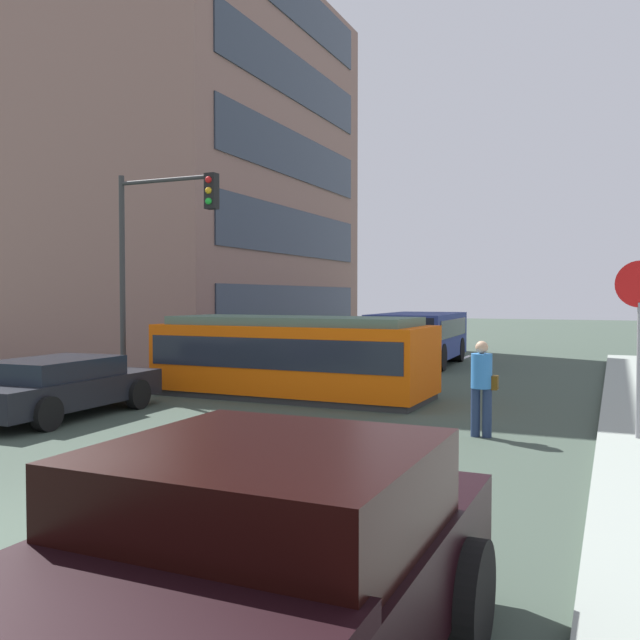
{
  "coord_description": "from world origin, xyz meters",
  "views": [
    {
      "loc": [
        5.45,
        -4.88,
        2.44
      ],
      "look_at": [
        -0.85,
        9.56,
        1.89
      ],
      "focal_mm": 38.09,
      "sensor_mm": 36.0,
      "label": 1
    }
  ],
  "objects_px": {
    "stop_sign": "(640,312)",
    "traffic_light_mast": "(157,241)",
    "city_bus": "(418,335)",
    "pickup_truck_parked": "(222,602)",
    "parked_sedan_mid": "(60,386)",
    "pedestrian_crossing": "(482,383)",
    "parked_sedan_far": "(234,353)",
    "streetcar_tram": "(293,355)"
  },
  "relations": [
    {
      "from": "city_bus",
      "to": "streetcar_tram",
      "type": "bearing_deg",
      "value": -94.98
    },
    {
      "from": "pedestrian_crossing",
      "to": "parked_sedan_far",
      "type": "bearing_deg",
      "value": 142.8
    },
    {
      "from": "stop_sign",
      "to": "parked_sedan_far",
      "type": "bearing_deg",
      "value": 150.09
    },
    {
      "from": "traffic_light_mast",
      "to": "city_bus",
      "type": "bearing_deg",
      "value": 67.97
    },
    {
      "from": "pedestrian_crossing",
      "to": "traffic_light_mast",
      "type": "height_order",
      "value": "traffic_light_mast"
    },
    {
      "from": "city_bus",
      "to": "traffic_light_mast",
      "type": "xyz_separation_m",
      "value": [
        -3.95,
        -9.75,
        2.76
      ]
    },
    {
      "from": "streetcar_tram",
      "to": "parked_sedan_mid",
      "type": "height_order",
      "value": "streetcar_tram"
    },
    {
      "from": "city_bus",
      "to": "pickup_truck_parked",
      "type": "distance_m",
      "value": 20.87
    },
    {
      "from": "pedestrian_crossing",
      "to": "traffic_light_mast",
      "type": "bearing_deg",
      "value": 167.2
    },
    {
      "from": "streetcar_tram",
      "to": "parked_sedan_mid",
      "type": "xyz_separation_m",
      "value": [
        -3.16,
        -4.33,
        -0.38
      ]
    },
    {
      "from": "city_bus",
      "to": "traffic_light_mast",
      "type": "relative_size",
      "value": 1.0
    },
    {
      "from": "parked_sedan_far",
      "to": "parked_sedan_mid",
      "type": "bearing_deg",
      "value": -84.02
    },
    {
      "from": "stop_sign",
      "to": "traffic_light_mast",
      "type": "relative_size",
      "value": 0.53
    },
    {
      "from": "city_bus",
      "to": "parked_sedan_mid",
      "type": "bearing_deg",
      "value": -106.74
    },
    {
      "from": "parked_sedan_mid",
      "to": "traffic_light_mast",
      "type": "bearing_deg",
      "value": 90.54
    },
    {
      "from": "streetcar_tram",
      "to": "city_bus",
      "type": "xyz_separation_m",
      "value": [
        0.76,
        8.69,
        0.04
      ]
    },
    {
      "from": "pickup_truck_parked",
      "to": "parked_sedan_mid",
      "type": "xyz_separation_m",
      "value": [
        -8.41,
        7.36,
        -0.17
      ]
    },
    {
      "from": "city_bus",
      "to": "parked_sedan_mid",
      "type": "distance_m",
      "value": 13.6
    },
    {
      "from": "parked_sedan_mid",
      "to": "streetcar_tram",
      "type": "bearing_deg",
      "value": 53.89
    },
    {
      "from": "streetcar_tram",
      "to": "pickup_truck_parked",
      "type": "xyz_separation_m",
      "value": [
        5.25,
        -11.69,
        -0.21
      ]
    },
    {
      "from": "parked_sedan_mid",
      "to": "stop_sign",
      "type": "distance_m",
      "value": 10.93
    },
    {
      "from": "pedestrian_crossing",
      "to": "parked_sedan_mid",
      "type": "xyz_separation_m",
      "value": [
        -8.23,
        -1.39,
        -0.32
      ]
    },
    {
      "from": "stop_sign",
      "to": "city_bus",
      "type": "bearing_deg",
      "value": 120.77
    },
    {
      "from": "city_bus",
      "to": "stop_sign",
      "type": "height_order",
      "value": "stop_sign"
    },
    {
      "from": "parked_sedan_far",
      "to": "stop_sign",
      "type": "height_order",
      "value": "stop_sign"
    },
    {
      "from": "parked_sedan_mid",
      "to": "stop_sign",
      "type": "xyz_separation_m",
      "value": [
        10.69,
        1.65,
        1.57
      ]
    },
    {
      "from": "pedestrian_crossing",
      "to": "stop_sign",
      "type": "distance_m",
      "value": 2.77
    },
    {
      "from": "streetcar_tram",
      "to": "parked_sedan_far",
      "type": "xyz_separation_m",
      "value": [
        -4.03,
        3.96,
        -0.38
      ]
    },
    {
      "from": "streetcar_tram",
      "to": "pickup_truck_parked",
      "type": "height_order",
      "value": "streetcar_tram"
    },
    {
      "from": "stop_sign",
      "to": "traffic_light_mast",
      "type": "height_order",
      "value": "traffic_light_mast"
    },
    {
      "from": "city_bus",
      "to": "pickup_truck_parked",
      "type": "bearing_deg",
      "value": -77.57
    },
    {
      "from": "city_bus",
      "to": "traffic_light_mast",
      "type": "bearing_deg",
      "value": -112.03
    },
    {
      "from": "pedestrian_crossing",
      "to": "parked_sedan_mid",
      "type": "height_order",
      "value": "pedestrian_crossing"
    },
    {
      "from": "stop_sign",
      "to": "traffic_light_mast",
      "type": "xyz_separation_m",
      "value": [
        -10.72,
        1.62,
        1.62
      ]
    },
    {
      "from": "pickup_truck_parked",
      "to": "stop_sign",
      "type": "height_order",
      "value": "stop_sign"
    },
    {
      "from": "pickup_truck_parked",
      "to": "traffic_light_mast",
      "type": "relative_size",
      "value": 0.92
    },
    {
      "from": "pickup_truck_parked",
      "to": "stop_sign",
      "type": "distance_m",
      "value": 9.4
    },
    {
      "from": "traffic_light_mast",
      "to": "streetcar_tram",
      "type": "bearing_deg",
      "value": 18.45
    },
    {
      "from": "streetcar_tram",
      "to": "stop_sign",
      "type": "height_order",
      "value": "stop_sign"
    },
    {
      "from": "city_bus",
      "to": "traffic_light_mast",
      "type": "height_order",
      "value": "traffic_light_mast"
    },
    {
      "from": "pedestrian_crossing",
      "to": "stop_sign",
      "type": "xyz_separation_m",
      "value": [
        2.46,
        0.26,
        1.25
      ]
    },
    {
      "from": "pickup_truck_parked",
      "to": "parked_sedan_mid",
      "type": "bearing_deg",
      "value": 138.8
    }
  ]
}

